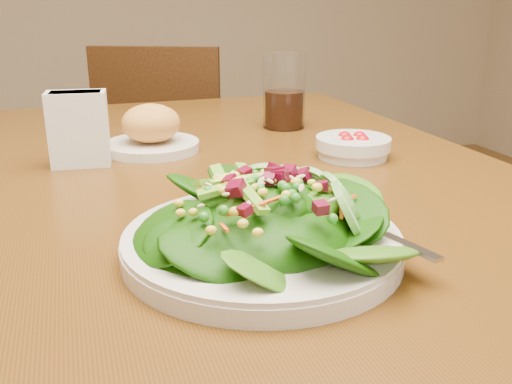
# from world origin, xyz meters

# --- Properties ---
(dining_table) EXTENTS (0.90, 1.40, 0.75)m
(dining_table) POSITION_xyz_m (0.00, 0.00, 0.65)
(dining_table) COLOR #52330E
(dining_table) RESTS_ON ground_plane
(chair_far) EXTENTS (0.53, 0.53, 0.88)m
(chair_far) POSITION_xyz_m (0.05, 1.00, 0.46)
(chair_far) COLOR #35200D
(chair_far) RESTS_ON ground_plane
(salad_plate) EXTENTS (0.30, 0.30, 0.09)m
(salad_plate) POSITION_xyz_m (-0.04, -0.27, 0.78)
(salad_plate) COLOR silver
(salad_plate) RESTS_ON dining_table
(bread_plate) EXTENTS (0.17, 0.17, 0.09)m
(bread_plate) POSITION_xyz_m (-0.10, 0.20, 0.78)
(bread_plate) COLOR silver
(bread_plate) RESTS_ON dining_table
(tomato_bowl) EXTENTS (0.13, 0.13, 0.04)m
(tomato_bowl) POSITION_xyz_m (0.22, 0.05, 0.77)
(tomato_bowl) COLOR silver
(tomato_bowl) RESTS_ON dining_table
(drinking_glass) EXTENTS (0.09, 0.09, 0.15)m
(drinking_glass) POSITION_xyz_m (0.19, 0.31, 0.82)
(drinking_glass) COLOR silver
(drinking_glass) RESTS_ON dining_table
(napkin_holder) EXTENTS (0.10, 0.06, 0.12)m
(napkin_holder) POSITION_xyz_m (-0.23, 0.15, 0.81)
(napkin_holder) COLOR white
(napkin_holder) RESTS_ON dining_table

